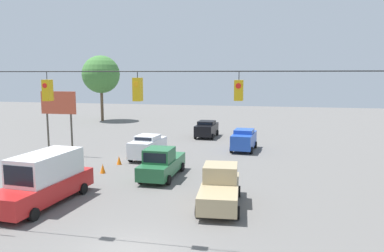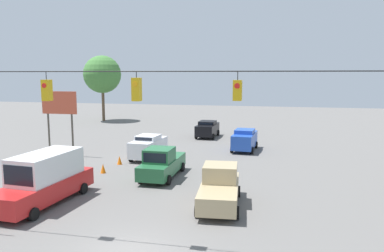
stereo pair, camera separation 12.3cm
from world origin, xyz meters
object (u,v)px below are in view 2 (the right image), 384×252
Objects in this scene: traffic_cone_fourth at (103,168)px; sedan_white_withflow_far at (148,147)px; tree_horizon_left at (102,74)px; sedan_black_withflow_deep at (207,129)px; traffic_cone_second at (61,191)px; roadside_billboard at (59,109)px; traffic_cone_fifth at (120,160)px; traffic_cone_nearest at (37,204)px; sedan_blue_oncoming_deep at (245,139)px; box_truck_red_parked_shoulder at (45,179)px; traffic_cone_third at (84,179)px; pickup_truck_green_withflow_mid at (162,163)px; pickup_truck_tan_crossing_near at (220,188)px; traffic_cone_farthest at (129,154)px; overhead_signal_span at (136,128)px.

sedan_white_withflow_far is at bearing -108.66° from traffic_cone_fourth.
sedan_black_withflow_deep is at bearing 147.85° from tree_horizon_left.
traffic_cone_second is 0.12× the size of roadside_billboard.
traffic_cone_fourth is 2.66m from traffic_cone_fifth.
traffic_cone_nearest is 0.12× the size of roadside_billboard.
sedan_white_withflow_far is (7.51, 5.21, 0.01)m from sedan_blue_oncoming_deep.
tree_horizon_left reaches higher than box_truck_red_parked_shoulder.
traffic_cone_third is 34.19m from tree_horizon_left.
traffic_cone_fourth is at bearing 115.61° from tree_horizon_left.
pickup_truck_green_withflow_mid reaches higher than traffic_cone_second.
pickup_truck_tan_crossing_near reaches higher than traffic_cone_farthest.
roadside_billboard reaches higher than traffic_cone_fifth.
traffic_cone_third and traffic_cone_farthest have the same top height.
box_truck_red_parked_shoulder reaches higher than traffic_cone_third.
sedan_white_withflow_far is 0.77× the size of roadside_billboard.
tree_horizon_left reaches higher than sedan_white_withflow_far.
box_truck_red_parked_shoulder is 9.91× the size of traffic_cone_fifth.
sedan_white_withflow_far is at bearing -72.44° from overhead_signal_span.
sedan_blue_oncoming_deep is (-2.82, -20.04, -3.82)m from overhead_signal_span.
traffic_cone_nearest is at bearing 101.16° from box_truck_red_parked_shoulder.
traffic_cone_second is at bearing 89.62° from traffic_cone_fourth.
traffic_cone_farthest is (6.38, -14.78, -4.51)m from overhead_signal_span.
pickup_truck_tan_crossing_near is at bearing -169.58° from box_truck_red_parked_shoulder.
sedan_blue_oncoming_deep is 0.83× the size of pickup_truck_tan_crossing_near.
traffic_cone_second and traffic_cone_fourth have the same top height.
traffic_cone_nearest is 1.00× the size of traffic_cone_third.
traffic_cone_fifth is at bearing -63.42° from overhead_signal_span.
sedan_white_withflow_far is 6.32× the size of traffic_cone_fourth.
box_truck_red_parked_shoulder is 7.84m from pickup_truck_green_withflow_mid.
box_truck_red_parked_shoulder is at bearing 78.21° from sedan_black_withflow_deep.
sedan_white_withflow_far is 0.81× the size of pickup_truck_tan_crossing_near.
sedan_black_withflow_deep is at bearing -101.79° from traffic_cone_second.
pickup_truck_green_withflow_mid is 5.15m from traffic_cone_third.
sedan_black_withflow_deep reaches higher than traffic_cone_third.
sedan_white_withflow_far is at bearing -99.66° from box_truck_red_parked_shoulder.
traffic_cone_third is at bearing 90.66° from traffic_cone_fourth.
tree_horizon_left is at bearing -69.39° from traffic_cone_nearest.
pickup_truck_green_withflow_mid is 6.49m from pickup_truck_tan_crossing_near.
traffic_cone_nearest is 12.43m from traffic_cone_farthest.
traffic_cone_farthest is at bearing -87.13° from traffic_cone_fifth.
traffic_cone_third is at bearing 113.59° from tree_horizon_left.
tree_horizon_left is (13.50, -25.29, 6.59)m from traffic_cone_fifth.
sedan_white_withflow_far is 5.28m from traffic_cone_fourth.
traffic_cone_fifth is at bearing -92.25° from traffic_cone_fourth.
traffic_cone_nearest is at bearing 79.18° from sedan_black_withflow_deep.
traffic_cone_fifth is (4.45, 14.01, -0.62)m from sedan_black_withflow_deep.
pickup_truck_green_withflow_mid is 0.97× the size of roadside_billboard.
sedan_blue_oncoming_deep is at bearing -119.62° from box_truck_red_parked_shoulder.
traffic_cone_third is at bearing 76.91° from sedan_black_withflow_deep.
pickup_truck_tan_crossing_near is 9.25m from traffic_cone_third.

